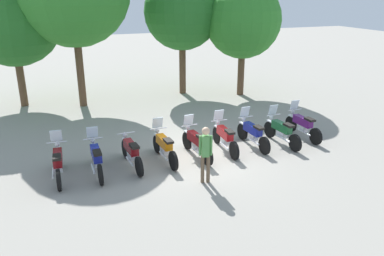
{
  "coord_description": "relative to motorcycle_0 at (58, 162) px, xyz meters",
  "views": [
    {
      "loc": [
        -4.46,
        -11.46,
        5.5
      ],
      "look_at": [
        0.0,
        0.5,
        0.9
      ],
      "focal_mm": 36.06,
      "sensor_mm": 36.0,
      "label": 1
    }
  ],
  "objects": [
    {
      "name": "ground_plane",
      "position": [
        4.55,
        -0.02,
        -0.52
      ],
      "size": [
        80.0,
        80.0,
        0.0
      ],
      "primitive_type": "plane",
      "color": "gray"
    },
    {
      "name": "motorcycle_0",
      "position": [
        0.0,
        0.0,
        0.0
      ],
      "size": [
        0.62,
        2.19,
        1.37
      ],
      "rotation": [
        0.0,
        0.0,
        1.52
      ],
      "color": "black",
      "rests_on": "ground_plane"
    },
    {
      "name": "motorcycle_1",
      "position": [
        1.14,
        -0.08,
        0.0
      ],
      "size": [
        0.62,
        2.19,
        1.37
      ],
      "rotation": [
        0.0,
        0.0,
        1.57
      ],
      "color": "black",
      "rests_on": "ground_plane"
    },
    {
      "name": "motorcycle_2",
      "position": [
        2.27,
        0.04,
        -0.01
      ],
      "size": [
        0.62,
        2.19,
        0.99
      ],
      "rotation": [
        0.0,
        0.0,
        1.65
      ],
      "color": "black",
      "rests_on": "ground_plane"
    },
    {
      "name": "motorcycle_3",
      "position": [
        3.41,
        0.1,
        0.0
      ],
      "size": [
        0.62,
        2.19,
        1.37
      ],
      "rotation": [
        0.0,
        0.0,
        1.64
      ],
      "color": "black",
      "rests_on": "ground_plane"
    },
    {
      "name": "motorcycle_4",
      "position": [
        4.55,
        0.05,
        0.0
      ],
      "size": [
        0.62,
        2.19,
        1.37
      ],
      "rotation": [
        0.0,
        0.0,
        1.67
      ],
      "color": "black",
      "rests_on": "ground_plane"
    },
    {
      "name": "motorcycle_5",
      "position": [
        5.69,
        0.17,
        0.0
      ],
      "size": [
        0.62,
        2.19,
        1.37
      ],
      "rotation": [
        0.0,
        0.0,
        1.54
      ],
      "color": "black",
      "rests_on": "ground_plane"
    },
    {
      "name": "motorcycle_6",
      "position": [
        6.83,
        0.19,
        0.0
      ],
      "size": [
        0.62,
        2.19,
        1.37
      ],
      "rotation": [
        0.0,
        0.0,
        1.61
      ],
      "color": "black",
      "rests_on": "ground_plane"
    },
    {
      "name": "motorcycle_7",
      "position": [
        7.96,
        0.03,
        0.0
      ],
      "size": [
        0.62,
        2.19,
        1.37
      ],
      "rotation": [
        0.0,
        0.0,
        1.64
      ],
      "color": "black",
      "rests_on": "ground_plane"
    },
    {
      "name": "motorcycle_8",
      "position": [
        9.1,
        0.31,
        0.0
      ],
      "size": [
        0.62,
        2.19,
        1.37
      ],
      "rotation": [
        0.0,
        0.0,
        1.6
      ],
      "color": "black",
      "rests_on": "ground_plane"
    },
    {
      "name": "person_0",
      "position": [
        4.11,
        -1.85,
        0.53
      ],
      "size": [
        0.41,
        0.29,
        1.77
      ],
      "rotation": [
        0.0,
        0.0,
        4.41
      ],
      "color": "brown",
      "rests_on": "ground_plane"
    },
    {
      "name": "tree_0",
      "position": [
        -1.28,
        8.9,
        3.77
      ],
      "size": [
        4.61,
        4.61,
        6.61
      ],
      "color": "brown",
      "rests_on": "ground_plane"
    },
    {
      "name": "tree_2",
      "position": [
        6.99,
        8.51,
        3.87
      ],
      "size": [
        4.02,
        4.02,
        6.41
      ],
      "color": "brown",
      "rests_on": "ground_plane"
    },
    {
      "name": "tree_3",
      "position": [
        9.86,
        7.06,
        3.46
      ],
      "size": [
        3.97,
        3.97,
        5.98
      ],
      "color": "brown",
      "rests_on": "ground_plane"
    }
  ]
}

